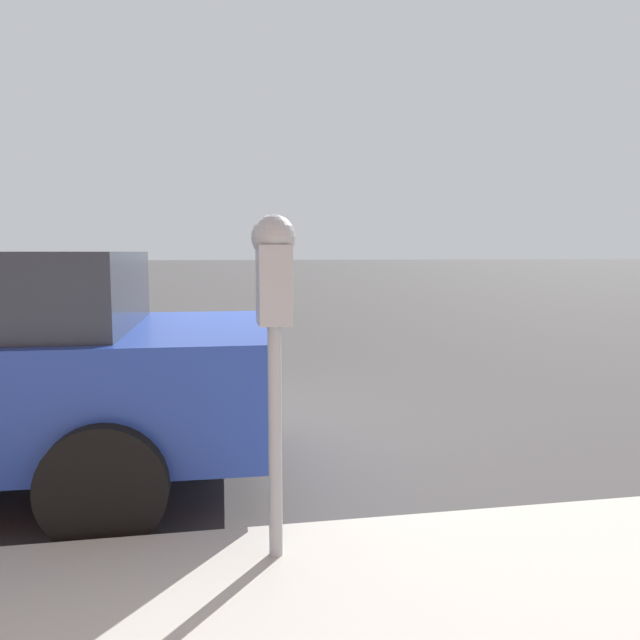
% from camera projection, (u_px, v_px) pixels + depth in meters
% --- Properties ---
extents(ground_plane, '(220.00, 220.00, 0.00)m').
position_uv_depth(ground_plane, '(222.00, 429.00, 5.22)').
color(ground_plane, '#3D3A3A').
extents(parking_meter, '(0.21, 0.19, 1.51)m').
position_uv_depth(parking_meter, '(274.00, 299.00, 2.67)').
color(parking_meter, gray).
rests_on(parking_meter, sidewalk).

